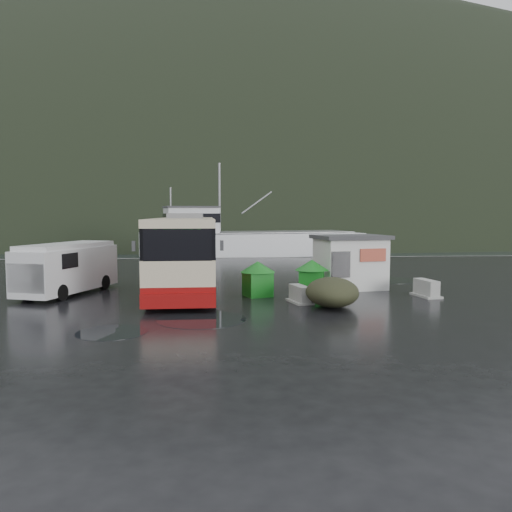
{
  "coord_description": "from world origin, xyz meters",
  "views": [
    {
      "loc": [
        -0.34,
        -23.08,
        3.77
      ],
      "look_at": [
        1.67,
        1.53,
        1.7
      ],
      "focal_mm": 35.0,
      "sensor_mm": 36.0,
      "label": 1
    }
  ],
  "objects": [
    {
      "name": "jersey_barrier_a",
      "position": [
        3.24,
        -2.23,
        0.0
      ],
      "size": [
        1.07,
        1.61,
        0.74
      ],
      "primitive_type": null,
      "rotation": [
        0.0,
        0.0,
        0.24
      ],
      "color": "#999993",
      "rests_on": "ground"
    },
    {
      "name": "puddles",
      "position": [
        2.63,
        -1.77,
        0.0
      ],
      "size": [
        15.88,
        14.4,
        0.01
      ],
      "color": "black",
      "rests_on": "ground"
    },
    {
      "name": "waste_bin_right",
      "position": [
        4.23,
        0.23,
        0.0
      ],
      "size": [
        1.43,
        1.43,
        1.62
      ],
      "primitive_type": null,
      "rotation": [
        0.0,
        0.0,
        -0.29
      ],
      "color": "#136E19",
      "rests_on": "ground"
    },
    {
      "name": "ground",
      "position": [
        0.0,
        0.0,
        0.0
      ],
      "size": [
        160.0,
        160.0,
        0.0
      ],
      "primitive_type": "plane",
      "color": "black",
      "rests_on": "ground"
    },
    {
      "name": "fishing_trawler",
      "position": [
        3.03,
        29.11,
        0.0
      ],
      "size": [
        26.59,
        11.12,
        10.39
      ],
      "primitive_type": null,
      "rotation": [
        0.0,
        0.0,
        0.22
      ],
      "color": "silver",
      "rests_on": "ground"
    },
    {
      "name": "jersey_barrier_b",
      "position": [
        9.29,
        -1.14,
        0.0
      ],
      "size": [
        1.01,
        1.66,
        0.78
      ],
      "primitive_type": null,
      "rotation": [
        0.0,
        0.0,
        0.15
      ],
      "color": "#999993",
      "rests_on": "ground"
    },
    {
      "name": "coach_bus",
      "position": [
        -1.87,
        2.47,
        0.0
      ],
      "size": [
        3.57,
        13.65,
        3.85
      ],
      "primitive_type": null,
      "rotation": [
        0.0,
        0.0,
        0.02
      ],
      "color": "beige",
      "rests_on": "ground"
    },
    {
      "name": "quay_edge",
      "position": [
        0.0,
        20.0,
        0.0
      ],
      "size": [
        160.0,
        0.6,
        1.5
      ],
      "primitive_type": "cube",
      "color": "#999993",
      "rests_on": "ground"
    },
    {
      "name": "harbor_water",
      "position": [
        0.0,
        110.0,
        0.0
      ],
      "size": [
        300.0,
        180.0,
        0.02
      ],
      "primitive_type": "cube",
      "color": "black",
      "rests_on": "ground"
    },
    {
      "name": "dome_tent",
      "position": [
        4.41,
        -3.21,
        0.0
      ],
      "size": [
        2.62,
        3.34,
        1.19
      ],
      "primitive_type": null,
      "rotation": [
        0.0,
        0.0,
        -0.16
      ],
      "color": "#2C2E1C",
      "rests_on": "ground"
    },
    {
      "name": "headland",
      "position": [
        10.0,
        250.0,
        0.0
      ],
      "size": [
        780.0,
        540.0,
        570.0
      ],
      "primitive_type": "ellipsoid",
      "color": "black",
      "rests_on": "ground"
    },
    {
      "name": "white_van",
      "position": [
        -7.32,
        0.95,
        0.0
      ],
      "size": [
        3.83,
        6.16,
        2.43
      ],
      "primitive_type": null,
      "rotation": [
        0.0,
        0.0,
        -0.34
      ],
      "color": "silver",
      "rests_on": "ground"
    },
    {
      "name": "ticket_kiosk",
      "position": [
        6.46,
        1.59,
        0.0
      ],
      "size": [
        3.9,
        3.22,
        2.72
      ],
      "primitive_type": null,
      "rotation": [
        0.0,
        0.0,
        0.18
      ],
      "color": "silver",
      "rests_on": "ground"
    },
    {
      "name": "waste_bin_left",
      "position": [
        1.59,
        -0.39,
        0.0
      ],
      "size": [
        1.47,
        1.47,
        1.62
      ],
      "primitive_type": null,
      "rotation": [
        0.0,
        0.0,
        0.33
      ],
      "color": "#136E19",
      "rests_on": "ground"
    }
  ]
}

